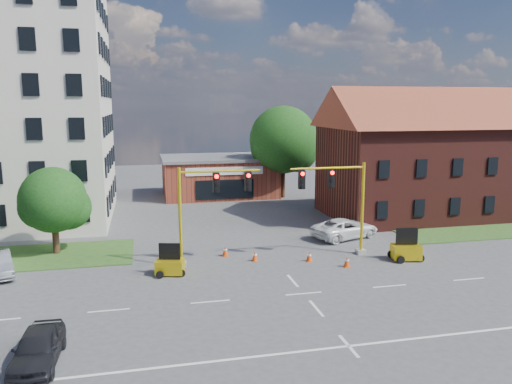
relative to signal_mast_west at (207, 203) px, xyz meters
The scene contains 17 objects.
ground 8.38m from the signal_mast_west, 54.01° to the right, with size 120.00×120.00×0.00m, color #48484B.
grass_verge_ne 22.89m from the signal_mast_west, ahead, with size 14.00×4.00×0.08m, color #24481B.
lane_markings 10.73m from the signal_mast_west, 64.17° to the right, with size 60.00×36.00×0.01m, color white, non-canonical shape.
brick_shop 24.44m from the signal_mast_west, 79.71° to the left, with size 12.40×8.40×4.30m.
townhouse_row 24.57m from the signal_mast_west, 24.11° to the left, with size 21.00×11.00×11.50m.
tree_large 23.97m from the signal_mast_west, 61.97° to the left, with size 7.53×7.18×9.81m.
tree_nw_front 10.48m from the signal_mast_west, 154.08° to the left, with size 4.58×4.37×5.89m.
signal_mast_west is the anchor object (origin of this frame).
signal_mast_east 8.71m from the signal_mast_west, ahead, with size 5.30×0.60×6.20m.
trailer_west 4.35m from the signal_mast_west, 150.58° to the right, with size 1.83×1.45×1.83m.
trailer_east 13.19m from the signal_mast_west, ahead, with size 1.99×1.53×2.03m.
cone_a 4.70m from the signal_mast_west, ahead, with size 0.40×0.40×0.70m.
cone_b 4.13m from the signal_mast_west, 48.46° to the left, with size 0.40×0.40×0.70m.
cone_c 9.39m from the signal_mast_west, 15.88° to the right, with size 0.40×0.40×0.70m.
cone_d 7.40m from the signal_mast_west, ahead, with size 0.40×0.40×0.70m.
pickup_white 12.07m from the signal_mast_west, 20.37° to the left, with size 2.45×5.31×1.47m, color white.
sedan_dark 13.72m from the signal_mast_west, 126.67° to the right, with size 1.63×4.05×1.38m, color black.
Camera 1 is at (-8.06, -24.02, 9.96)m, focal length 35.00 mm.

